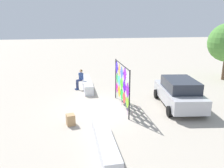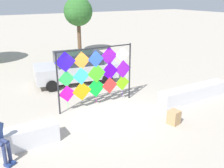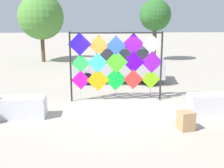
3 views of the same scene
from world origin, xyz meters
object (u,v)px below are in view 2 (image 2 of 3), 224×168
(parked_car, at_px, (76,67))
(tree_palm_like, at_px, (78,12))
(kite_display_rack, at_px, (96,72))
(cardboard_box_large, at_px, (174,117))

(parked_car, bearing_deg, tree_palm_like, 65.48)
(kite_display_rack, height_order, parked_car, kite_display_rack)
(parked_car, xyz_separation_m, tree_palm_like, (3.23, 7.09, 2.50))
(cardboard_box_large, relative_size, tree_palm_like, 0.12)
(kite_display_rack, xyz_separation_m, parked_car, (0.48, 3.47, -0.71))
(parked_car, height_order, tree_palm_like, tree_palm_like)
(kite_display_rack, height_order, cardboard_box_large, kite_display_rack)
(kite_display_rack, xyz_separation_m, tree_palm_like, (3.71, 10.55, 1.79))
(kite_display_rack, xyz_separation_m, cardboard_box_large, (1.80, -3.07, -1.32))
(tree_palm_like, bearing_deg, parked_car, -114.52)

